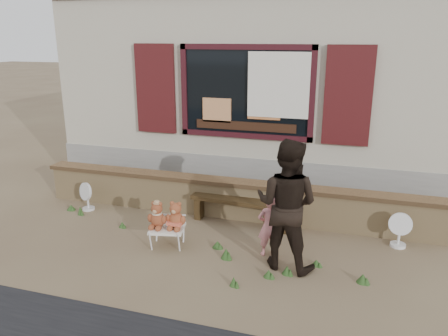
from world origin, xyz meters
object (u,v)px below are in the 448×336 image
(teddy_bear_right, at_px, (176,214))
(child, at_px, (269,226))
(bench, at_px, (242,205))
(folding_chair, at_px, (167,229))
(adult, at_px, (287,205))
(teddy_bear_left, at_px, (157,214))

(teddy_bear_right, height_order, child, child)
(teddy_bear_right, bearing_deg, bench, 45.24)
(folding_chair, bearing_deg, teddy_bear_right, 0.00)
(bench, relative_size, folding_chair, 3.04)
(bench, distance_m, adult, 1.61)
(bench, height_order, teddy_bear_right, teddy_bear_right)
(bench, bearing_deg, adult, -48.13)
(folding_chair, height_order, adult, adult)
(teddy_bear_left, bearing_deg, child, -4.49)
(bench, bearing_deg, folding_chair, -122.71)
(folding_chair, xyz_separation_m, teddy_bear_right, (0.14, 0.03, 0.24))
(bench, bearing_deg, child, -51.65)
(teddy_bear_right, distance_m, adult, 1.68)
(teddy_bear_left, xyz_separation_m, teddy_bear_right, (0.27, 0.06, 0.01))
(teddy_bear_left, xyz_separation_m, adult, (1.91, -0.03, 0.38))
(adult, bearing_deg, folding_chair, 9.51)
(child, bearing_deg, bench, -86.18)
(teddy_bear_right, height_order, adult, adult)
(bench, distance_m, teddy_bear_left, 1.54)
(teddy_bear_right, bearing_deg, adult, -14.92)
(bench, relative_size, teddy_bear_left, 4.26)
(teddy_bear_left, height_order, teddy_bear_right, teddy_bear_right)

